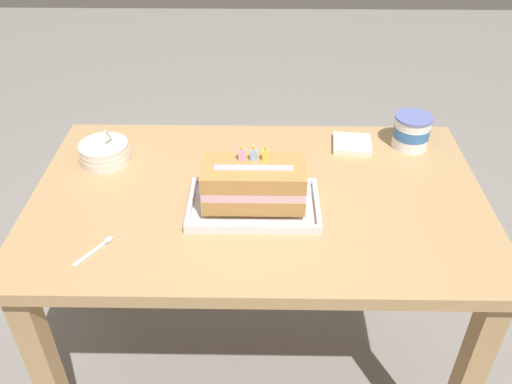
{
  "coord_description": "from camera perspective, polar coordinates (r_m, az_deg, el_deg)",
  "views": [
    {
      "loc": [
        0.01,
        -1.18,
        1.64
      ],
      "look_at": [
        -0.01,
        -0.03,
        0.79
      ],
      "focal_mm": 37.76,
      "sensor_mm": 36.0,
      "label": 1
    }
  ],
  "objects": [
    {
      "name": "napkin_pile",
      "position": [
        1.69,
        10.14,
        5.02
      ],
      "size": [
        0.13,
        0.12,
        0.02
      ],
      "color": "silver",
      "rests_on": "dining_table"
    },
    {
      "name": "birthday_cake",
      "position": [
        1.37,
        -0.25,
        0.87
      ],
      "size": [
        0.26,
        0.13,
        0.15
      ],
      "color": "#BA8344",
      "rests_on": "foil_tray"
    },
    {
      "name": "ground_plane",
      "position": [
        2.02,
        0.18,
        -17.91
      ],
      "size": [
        8.0,
        8.0,
        0.0
      ],
      "primitive_type": "plane",
      "color": "gray"
    },
    {
      "name": "bowl_stack",
      "position": [
        1.65,
        -15.75,
        4.06
      ],
      "size": [
        0.15,
        0.15,
        0.12
      ],
      "color": "silver",
      "rests_on": "dining_table"
    },
    {
      "name": "ice_cream_tub",
      "position": [
        1.71,
        16.15,
        6.2
      ],
      "size": [
        0.11,
        0.11,
        0.1
      ],
      "color": "white",
      "rests_on": "dining_table"
    },
    {
      "name": "serving_spoon_near_tray",
      "position": [
        1.35,
        -16.11,
        -5.44
      ],
      "size": [
        0.08,
        0.11,
        0.01
      ],
      "color": "silver",
      "rests_on": "dining_table"
    },
    {
      "name": "dining_table",
      "position": [
        1.53,
        0.23,
        -3.48
      ],
      "size": [
        1.24,
        0.76,
        0.76
      ],
      "color": "tan",
      "rests_on": "ground_plane"
    },
    {
      "name": "foil_tray",
      "position": [
        1.41,
        -0.25,
        -1.5
      ],
      "size": [
        0.34,
        0.21,
        0.02
      ],
      "color": "silver",
      "rests_on": "dining_table"
    }
  ]
}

